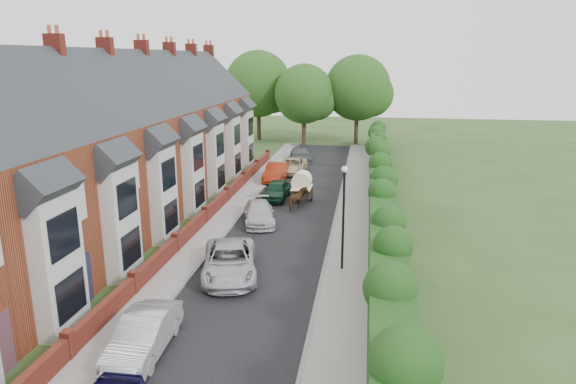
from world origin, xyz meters
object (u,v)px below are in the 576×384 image
car_silver_a (144,335)px  horse (298,200)px  car_grey (301,154)px  car_green (277,190)px  car_silver_b (230,261)px  car_beige (293,166)px  horse_cart (302,185)px  lamppost (344,205)px  car_red (276,172)px  car_white (259,213)px

car_silver_a → horse: 17.99m
car_grey → car_green: bearing=-101.8°
car_silver_a → car_silver_b: bearing=77.3°
car_silver_a → car_beige: 29.17m
car_green → horse: size_ratio=2.18×
horse_cart → car_green: bearing=160.3°
lamppost → car_red: 19.09m
car_silver_b → horse: (1.73, 10.95, 0.03)m
lamppost → car_grey: (-5.54, 26.58, -2.64)m
car_silver_b → lamppost: bearing=1.0°
car_red → lamppost: bearing=-68.8°
lamppost → horse_cart: size_ratio=1.65×
horse → horse_cart: (0.00, 1.96, 0.53)m
car_silver_b → car_white: car_silver_b is taller
car_silver_b → car_white: bearing=78.1°
car_silver_a → horse_cart: (2.95, 19.71, 0.59)m
lamppost → car_silver_a: lamppost is taller
car_silver_a → car_grey: car_silver_a is taller
car_green → car_red: car_red is taller
car_silver_a → car_beige: bearing=85.7°
horse_cart → car_white: bearing=-112.5°
lamppost → car_green: (-5.38, 12.20, -2.63)m
horse_cart → lamppost: bearing=-73.3°
car_red → horse_cart: horse_cart is taller
car_beige → horse: (2.03, -11.41, 0.11)m
car_white → car_grey: 19.98m
car_silver_a → car_white: (0.91, 14.80, -0.07)m
car_silver_a → car_white: bearing=84.0°
car_silver_a → lamppost: bearing=49.5°
lamppost → car_beige: 21.82m
car_red → car_beige: 3.29m
car_beige → horse_cart: bearing=-77.6°
car_silver_b → car_silver_a: bearing=-114.2°
car_beige → car_silver_b: bearing=-89.0°
lamppost → horse_cart: bearing=106.7°
car_red → horse: 8.76m
lamppost → car_red: lamppost is taller
horse → horse_cart: horse_cart is taller
car_red → car_beige: car_red is taller
car_white → horse: bearing=40.5°
car_beige → horse_cart: size_ratio=1.49×
horse → car_grey: bearing=-63.5°
car_white → horse_cart: 5.35m
car_silver_a → car_green: size_ratio=1.08×
lamppost → car_silver_b: size_ratio=0.98×
lamppost → car_white: bearing=129.7°
lamppost → horse: 10.47m
car_red → horse_cart: bearing=-63.4°
car_white → horse: horse is taller
car_white → car_beige: car_beige is taller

